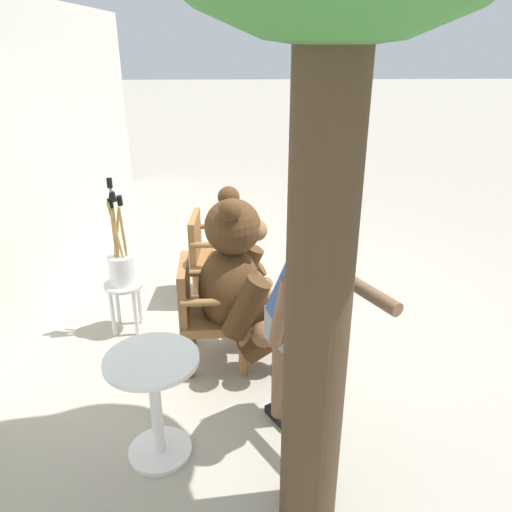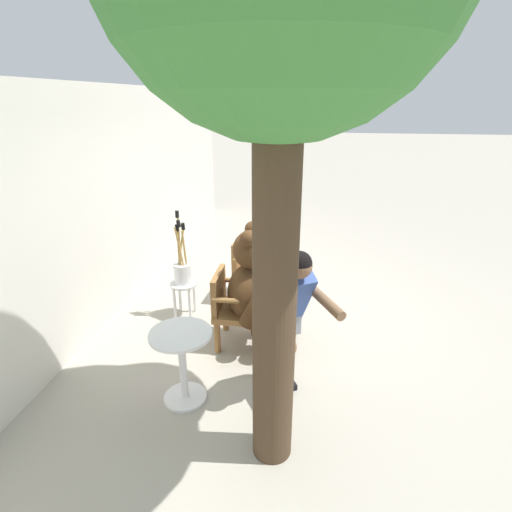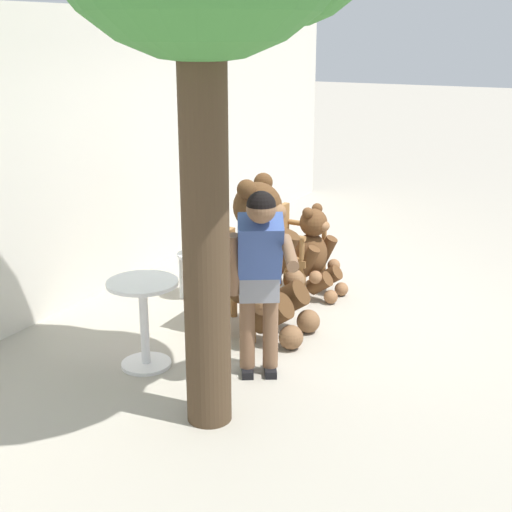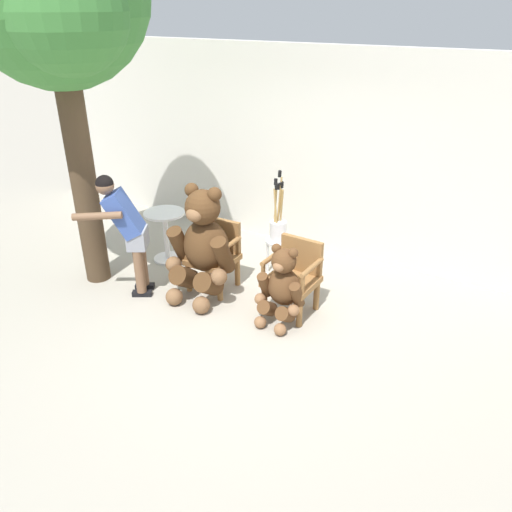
{
  "view_description": "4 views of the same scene",
  "coord_description": "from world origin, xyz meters",
  "px_view_note": "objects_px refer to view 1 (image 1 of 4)",
  "views": [
    {
      "loc": [
        -3.99,
        0.39,
        2.42
      ],
      "look_at": [
        -0.01,
        0.24,
        0.68
      ],
      "focal_mm": 35.0,
      "sensor_mm": 36.0,
      "label": 1
    },
    {
      "loc": [
        -4.42,
        -0.22,
        2.64
      ],
      "look_at": [
        -0.15,
        0.46,
        0.92
      ],
      "focal_mm": 28.0,
      "sensor_mm": 36.0,
      "label": 2
    },
    {
      "loc": [
        -5.73,
        -2.31,
        2.57
      ],
      "look_at": [
        -0.36,
        0.54,
        0.64
      ],
      "focal_mm": 50.0,
      "sensor_mm": 36.0,
      "label": 3
    },
    {
      "loc": [
        2.71,
        -3.9,
        3.25
      ],
      "look_at": [
        0.34,
        0.14,
        0.88
      ],
      "focal_mm": 35.0,
      "sensor_mm": 36.0,
      "label": 4
    }
  ],
  "objects_px": {
    "teddy_bear_large": "(239,282)",
    "teddy_bear_small": "(242,254)",
    "brush_bucket": "(121,263)",
    "wooden_chair_right": "(213,254)",
    "person_visitor": "(305,308)",
    "white_stool": "(125,294)",
    "wooden_chair_left": "(207,309)",
    "round_side_table": "(155,396)"
  },
  "relations": [
    {
      "from": "teddy_bear_large",
      "to": "white_stool",
      "type": "distance_m",
      "value": 1.17
    },
    {
      "from": "wooden_chair_left",
      "to": "person_visitor",
      "type": "xyz_separation_m",
      "value": [
        -0.8,
        -0.66,
        0.45
      ]
    },
    {
      "from": "brush_bucket",
      "to": "wooden_chair_right",
      "type": "bearing_deg",
      "value": -50.79
    },
    {
      "from": "wooden_chair_right",
      "to": "wooden_chair_left",
      "type": "bearing_deg",
      "value": 180.0
    },
    {
      "from": "wooden_chair_left",
      "to": "wooden_chair_right",
      "type": "height_order",
      "value": "same"
    },
    {
      "from": "teddy_bear_large",
      "to": "person_visitor",
      "type": "relative_size",
      "value": 0.92
    },
    {
      "from": "teddy_bear_large",
      "to": "teddy_bear_small",
      "type": "distance_m",
      "value": 1.12
    },
    {
      "from": "teddy_bear_small",
      "to": "brush_bucket",
      "type": "xyz_separation_m",
      "value": [
        -0.61,
        1.05,
        0.2
      ]
    },
    {
      "from": "wooden_chair_left",
      "to": "brush_bucket",
      "type": "xyz_separation_m",
      "value": [
        0.49,
        0.75,
        0.2
      ]
    },
    {
      "from": "wooden_chair_right",
      "to": "teddy_bear_large",
      "type": "xyz_separation_m",
      "value": [
        -1.1,
        -0.26,
        0.23
      ]
    },
    {
      "from": "wooden_chair_left",
      "to": "teddy_bear_small",
      "type": "relative_size",
      "value": 0.92
    },
    {
      "from": "teddy_bear_small",
      "to": "brush_bucket",
      "type": "distance_m",
      "value": 1.23
    },
    {
      "from": "teddy_bear_small",
      "to": "round_side_table",
      "type": "distance_m",
      "value": 2.18
    },
    {
      "from": "round_side_table",
      "to": "wooden_chair_right",
      "type": "bearing_deg",
      "value": -7.04
    },
    {
      "from": "teddy_bear_large",
      "to": "teddy_bear_small",
      "type": "height_order",
      "value": "teddy_bear_large"
    },
    {
      "from": "round_side_table",
      "to": "teddy_bear_small",
      "type": "bearing_deg",
      "value": -14.71
    },
    {
      "from": "person_visitor",
      "to": "round_side_table",
      "type": "bearing_deg",
      "value": 102.92
    },
    {
      "from": "teddy_bear_small",
      "to": "brush_bucket",
      "type": "bearing_deg",
      "value": 120.25
    },
    {
      "from": "wooden_chair_left",
      "to": "teddy_bear_large",
      "type": "bearing_deg",
      "value": -88.98
    },
    {
      "from": "white_stool",
      "to": "wooden_chair_right",
      "type": "bearing_deg",
      "value": -50.85
    },
    {
      "from": "wooden_chair_right",
      "to": "brush_bucket",
      "type": "height_order",
      "value": "brush_bucket"
    },
    {
      "from": "wooden_chair_right",
      "to": "round_side_table",
      "type": "relative_size",
      "value": 1.19
    },
    {
      "from": "teddy_bear_large",
      "to": "wooden_chair_right",
      "type": "bearing_deg",
      "value": 13.23
    },
    {
      "from": "wooden_chair_left",
      "to": "brush_bucket",
      "type": "relative_size",
      "value": 0.91
    },
    {
      "from": "wooden_chair_left",
      "to": "white_stool",
      "type": "relative_size",
      "value": 1.87
    },
    {
      "from": "white_stool",
      "to": "teddy_bear_large",
      "type": "bearing_deg",
      "value": -115.5
    },
    {
      "from": "teddy_bear_large",
      "to": "teddy_bear_small",
      "type": "bearing_deg",
      "value": -1.81
    },
    {
      "from": "teddy_bear_small",
      "to": "person_visitor",
      "type": "xyz_separation_m",
      "value": [
        -1.89,
        -0.37,
        0.45
      ]
    },
    {
      "from": "teddy_bear_large",
      "to": "round_side_table",
      "type": "distance_m",
      "value": 1.16
    },
    {
      "from": "wooden_chair_right",
      "to": "white_stool",
      "type": "relative_size",
      "value": 1.87
    },
    {
      "from": "brush_bucket",
      "to": "round_side_table",
      "type": "height_order",
      "value": "brush_bucket"
    },
    {
      "from": "teddy_bear_large",
      "to": "brush_bucket",
      "type": "height_order",
      "value": "teddy_bear_large"
    },
    {
      "from": "person_visitor",
      "to": "brush_bucket",
      "type": "height_order",
      "value": "person_visitor"
    },
    {
      "from": "wooden_chair_right",
      "to": "person_visitor",
      "type": "height_order",
      "value": "person_visitor"
    },
    {
      "from": "wooden_chair_right",
      "to": "white_stool",
      "type": "xyz_separation_m",
      "value": [
        -0.61,
        0.75,
        -0.11
      ]
    },
    {
      "from": "wooden_chair_right",
      "to": "round_side_table",
      "type": "xyz_separation_m",
      "value": [
        -2.11,
        0.26,
        -0.01
      ]
    },
    {
      "from": "white_stool",
      "to": "brush_bucket",
      "type": "bearing_deg",
      "value": 175.09
    },
    {
      "from": "wooden_chair_left",
      "to": "teddy_bear_small",
      "type": "distance_m",
      "value": 1.13
    },
    {
      "from": "wooden_chair_right",
      "to": "teddy_bear_small",
      "type": "bearing_deg",
      "value": -90.95
    },
    {
      "from": "teddy_bear_small",
      "to": "person_visitor",
      "type": "relative_size",
      "value": 0.61
    },
    {
      "from": "wooden_chair_left",
      "to": "person_visitor",
      "type": "height_order",
      "value": "person_visitor"
    },
    {
      "from": "brush_bucket",
      "to": "round_side_table",
      "type": "relative_size",
      "value": 1.31
    }
  ]
}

